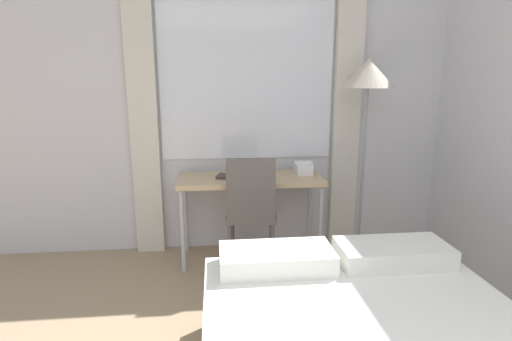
% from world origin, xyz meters
% --- Properties ---
extents(wall_back_with_window, '(4.78, 0.13, 2.70)m').
position_xyz_m(wall_back_with_window, '(0.01, 3.30, 1.35)').
color(wall_back_with_window, silver).
rests_on(wall_back_with_window, ground_plane).
extents(desk, '(1.22, 0.48, 0.74)m').
position_xyz_m(desk, '(0.08, 2.98, 0.67)').
color(desk, tan).
rests_on(desk, ground_plane).
extents(desk_chair, '(0.44, 0.44, 0.97)m').
position_xyz_m(desk_chair, '(0.07, 2.75, 0.55)').
color(desk_chair, '#59514C').
rests_on(desk_chair, ground_plane).
extents(standing_lamp, '(0.42, 0.42, 1.73)m').
position_xyz_m(standing_lamp, '(1.04, 2.90, 1.52)').
color(standing_lamp, '#4C4C51').
rests_on(standing_lamp, ground_plane).
extents(telephone, '(0.16, 0.19, 0.11)m').
position_xyz_m(telephone, '(0.56, 3.05, 0.79)').
color(telephone, white).
rests_on(telephone, desk).
extents(book, '(0.26, 0.20, 0.02)m').
position_xyz_m(book, '(-0.08, 2.97, 0.75)').
color(book, '#4C4238').
rests_on(book, desk).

